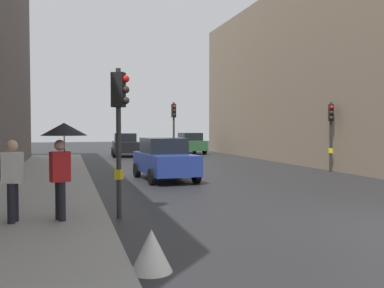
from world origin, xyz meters
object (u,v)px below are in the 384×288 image
(traffic_light_near_right, at_px, (119,115))
(traffic_light_mid_street, at_px, (331,124))
(car_dark_suv, at_px, (125,145))
(warning_sign_triangle, at_px, (152,251))
(pedestrian_with_umbrella, at_px, (63,144))
(traffic_light_far_median, at_px, (174,121))
(car_green_estate, at_px, (190,143))
(pedestrian_with_black_backpack, at_px, (10,176))
(car_blue_van, at_px, (165,159))

(traffic_light_near_right, bearing_deg, traffic_light_mid_street, 35.05)
(car_dark_suv, distance_m, warning_sign_triangle, 26.76)
(traffic_light_near_right, bearing_deg, pedestrian_with_umbrella, -152.05)
(traffic_light_far_median, relative_size, car_green_estate, 0.89)
(traffic_light_far_median, bearing_deg, traffic_light_near_right, -108.36)
(car_green_estate, distance_m, pedestrian_with_black_backpack, 27.32)
(traffic_light_mid_street, bearing_deg, car_green_estate, 99.09)
(car_blue_van, distance_m, pedestrian_with_black_backpack, 9.21)
(car_green_estate, bearing_deg, car_blue_van, -109.14)
(car_dark_suv, bearing_deg, pedestrian_with_umbrella, -100.58)
(traffic_light_near_right, height_order, car_dark_suv, traffic_light_near_right)
(car_green_estate, bearing_deg, traffic_light_far_median, -111.91)
(traffic_light_near_right, height_order, pedestrian_with_umbrella, traffic_light_near_right)
(traffic_light_near_right, relative_size, car_dark_suv, 0.84)
(traffic_light_mid_street, xyz_separation_m, car_blue_van, (-8.63, -0.91, -1.50))
(traffic_light_mid_street, distance_m, car_green_estate, 16.66)
(traffic_light_far_median, height_order, pedestrian_with_umbrella, traffic_light_far_median)
(pedestrian_with_umbrella, xyz_separation_m, warning_sign_triangle, (1.31, -3.44, -1.52))
(traffic_light_far_median, distance_m, car_blue_van, 9.15)
(warning_sign_triangle, bearing_deg, car_green_estate, 73.03)
(car_blue_van, distance_m, warning_sign_triangle, 11.49)
(traffic_light_near_right, xyz_separation_m, pedestrian_with_black_backpack, (-2.40, -0.66, -1.34))
(traffic_light_mid_street, bearing_deg, warning_sign_triangle, -133.14)
(traffic_light_mid_street, distance_m, warning_sign_triangle, 16.66)
(pedestrian_with_black_backpack, bearing_deg, car_dark_suv, 76.83)
(traffic_light_near_right, height_order, traffic_light_far_median, traffic_light_far_median)
(pedestrian_with_black_backpack, relative_size, warning_sign_triangle, 2.72)
(traffic_light_mid_street, distance_m, pedestrian_with_umbrella, 15.30)
(car_dark_suv, relative_size, warning_sign_triangle, 6.62)
(traffic_light_mid_street, relative_size, warning_sign_triangle, 5.31)
(traffic_light_near_right, xyz_separation_m, car_blue_van, (2.68, 7.02, -1.63))
(traffic_light_mid_street, bearing_deg, car_dark_suv, 119.74)
(warning_sign_triangle, bearing_deg, pedestrian_with_umbrella, 110.88)
(car_dark_suv, xyz_separation_m, pedestrian_with_black_backpack, (-5.41, -23.11, 0.29))
(pedestrian_with_umbrella, xyz_separation_m, pedestrian_with_black_backpack, (-1.08, 0.04, -0.68))
(traffic_light_mid_street, height_order, car_blue_van, traffic_light_mid_street)
(traffic_light_far_median, bearing_deg, pedestrian_with_black_backpack, -114.96)
(traffic_light_far_median, distance_m, pedestrian_with_black_backpack, 18.04)
(warning_sign_triangle, bearing_deg, pedestrian_with_black_backpack, 124.55)
(traffic_light_near_right, height_order, car_blue_van, traffic_light_near_right)
(car_green_estate, relative_size, pedestrian_with_umbrella, 1.99)
(pedestrian_with_umbrella, relative_size, warning_sign_triangle, 3.29)
(traffic_light_far_median, distance_m, car_dark_suv, 7.35)
(traffic_light_near_right, distance_m, traffic_light_mid_street, 13.81)
(traffic_light_near_right, distance_m, warning_sign_triangle, 4.68)
(car_blue_van, bearing_deg, traffic_light_mid_street, 6.03)
(pedestrian_with_umbrella, distance_m, pedestrian_with_black_backpack, 1.28)
(traffic_light_far_median, relative_size, traffic_light_mid_street, 1.10)
(pedestrian_with_umbrella, bearing_deg, car_green_estate, 68.22)
(car_green_estate, height_order, car_dark_suv, same)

